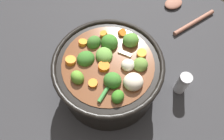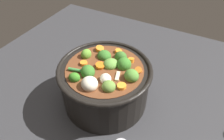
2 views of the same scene
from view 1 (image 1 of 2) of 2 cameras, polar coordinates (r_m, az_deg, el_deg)
The scene contains 4 objects.
ground_plane at distance 0.66m, azimuth -0.85°, elevation -4.25°, with size 1.10×1.10×0.00m, color #2D2D30.
cooking_pot at distance 0.59m, azimuth -0.93°, elevation -1.21°, with size 0.28×0.28×0.17m.
wooden_spoon at distance 0.86m, azimuth 17.78°, elevation 14.68°, with size 0.17×0.18×0.02m.
salt_shaker at distance 0.65m, azimuth 18.05°, elevation -3.37°, with size 0.03×0.03×0.08m.
Camera 1 is at (0.19, -0.19, 0.60)m, focal length 34.73 mm.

